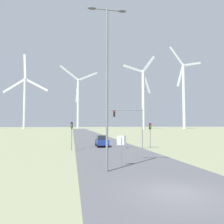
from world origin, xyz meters
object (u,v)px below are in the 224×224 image
object	(u,v)px
streetlamp	(107,71)
traffic_light_post_near_left	(72,129)
wind_turbine_left	(25,97)
traffic_light_mast_overhead	(131,120)
car_approaching	(102,141)
stop_sign_near	(121,145)
traffic_light_post_near_right	(150,130)
wind_turbine_far_right	(184,90)
wind_turbine_center	(78,98)
wind_turbine_right	(143,94)

from	to	relation	value
streetlamp	traffic_light_post_near_left	distance (m)	15.05
streetlamp	wind_turbine_left	bearing A→B (deg)	103.45
streetlamp	traffic_light_mast_overhead	xyz separation A→B (m)	(5.79, 14.34, -3.47)
streetlamp	wind_turbine_left	world-z (taller)	wind_turbine_left
streetlamp	car_approaching	world-z (taller)	streetlamp
stop_sign_near	traffic_light_post_near_left	xyz separation A→B (m)	(-4.26, 12.17, 1.05)
streetlamp	traffic_light_post_near_right	bearing A→B (deg)	58.58
stop_sign_near	wind_turbine_far_right	distance (m)	171.78
traffic_light_post_near_left	wind_turbine_left	bearing A→B (deg)	103.65
traffic_light_mast_overhead	wind_turbine_left	world-z (taller)	wind_turbine_left
car_approaching	traffic_light_post_near_right	bearing A→B (deg)	-31.89
traffic_light_post_near_right	wind_turbine_center	xyz separation A→B (m)	(-6.31, 174.92, 25.47)
wind_turbine_center	wind_turbine_far_right	distance (m)	94.36
stop_sign_near	car_approaching	bearing A→B (deg)	88.07
wind_turbine_right	wind_turbine_far_right	bearing A→B (deg)	3.21
traffic_light_post_near_left	traffic_light_mast_overhead	world-z (taller)	traffic_light_mast_overhead
wind_turbine_left	wind_turbine_far_right	size ratio (longest dim) A/B	0.97
car_approaching	wind_turbine_far_right	distance (m)	157.60
streetlamp	stop_sign_near	world-z (taller)	streetlamp
car_approaching	streetlamp	bearing A→B (deg)	-96.47
traffic_light_post_near_right	wind_turbine_far_right	bearing A→B (deg)	59.57
traffic_light_post_near_left	streetlamp	bearing A→B (deg)	-79.02
traffic_light_post_near_left	wind_turbine_center	world-z (taller)	wind_turbine_center
car_approaching	wind_turbine_center	size ratio (longest dim) A/B	0.07
stop_sign_near	wind_turbine_left	xyz separation A→B (m)	(-44.84, 179.22, 25.31)
wind_turbine_right	traffic_light_post_near_left	bearing A→B (deg)	-112.45
traffic_light_post_near_right	wind_turbine_center	bearing A→B (deg)	92.06
traffic_light_post_near_left	wind_turbine_far_right	world-z (taller)	wind_turbine_far_right
wind_turbine_left	wind_turbine_right	bearing A→B (deg)	-20.37
wind_turbine_center	wind_turbine_right	xyz separation A→B (m)	(49.20, -43.62, -0.69)
wind_turbine_center	wind_turbine_far_right	bearing A→B (deg)	-26.20
wind_turbine_center	wind_turbine_right	bearing A→B (deg)	-41.56
streetlamp	traffic_light_post_near_right	distance (m)	17.67
wind_turbine_left	wind_turbine_center	world-z (taller)	wind_turbine_left
wind_turbine_left	wind_turbine_far_right	distance (m)	134.69
stop_sign_near	traffic_light_post_near_left	size ratio (longest dim) A/B	0.67
streetlamp	car_approaching	bearing A→B (deg)	83.53
traffic_light_post_near_left	traffic_light_mast_overhead	distance (m)	8.63
traffic_light_post_near_left	car_approaching	world-z (taller)	traffic_light_post_near_left
stop_sign_near	wind_turbine_right	distance (m)	154.60
streetlamp	traffic_light_post_near_left	world-z (taller)	streetlamp
traffic_light_mast_overhead	wind_turbine_far_right	size ratio (longest dim) A/B	0.09
traffic_light_mast_overhead	wind_turbine_center	size ratio (longest dim) A/B	0.10
traffic_light_post_near_left	wind_turbine_right	size ratio (longest dim) A/B	0.07
wind_turbine_center	streetlamp	bearing A→B (deg)	-90.77
stop_sign_near	traffic_light_post_near_right	bearing A→B (deg)	60.05
streetlamp	traffic_light_post_near_left	xyz separation A→B (m)	(-2.71, 13.98, -4.86)
streetlamp	wind_turbine_right	bearing A→B (deg)	70.46
wind_turbine_far_right	stop_sign_near	bearing A→B (deg)	-120.39
car_approaching	wind_turbine_left	xyz separation A→B (m)	(-45.41, 162.39, 26.24)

